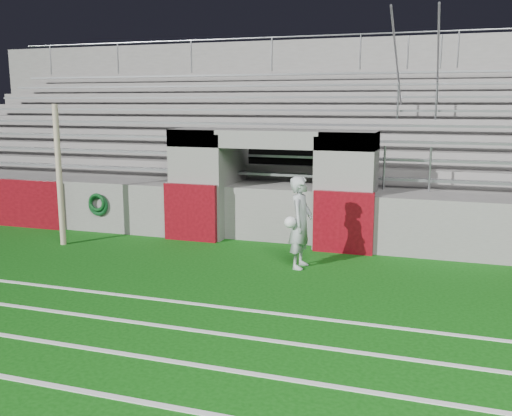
% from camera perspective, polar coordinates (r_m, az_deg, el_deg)
% --- Properties ---
extents(ground, '(90.00, 90.00, 0.00)m').
position_cam_1_polar(ground, '(10.31, -4.24, -7.70)').
color(ground, '#0D4B0C').
rests_on(ground, ground).
extents(field_post, '(0.13, 0.13, 3.18)m').
position_cam_1_polar(field_post, '(13.60, -19.08, 3.07)').
color(field_post, '#BDA78D').
rests_on(field_post, ground).
extents(stadium_structure, '(26.00, 8.48, 5.42)m').
position_cam_1_polar(stadium_structure, '(17.50, 5.76, 4.80)').
color(stadium_structure, slate).
rests_on(stadium_structure, ground).
extents(goalkeeper_with_ball, '(0.50, 0.69, 1.82)m').
position_cam_1_polar(goalkeeper_with_ball, '(11.17, 4.47, -1.45)').
color(goalkeeper_with_ball, '#A8AEB1').
rests_on(goalkeeper_with_ball, ground).
extents(hose_coil, '(0.55, 0.15, 0.58)m').
position_cam_1_polar(hose_coil, '(14.66, -15.55, 0.39)').
color(hose_coil, '#0C3E1A').
rests_on(hose_coil, ground).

